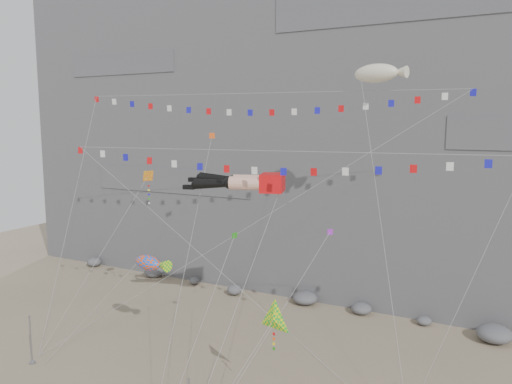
% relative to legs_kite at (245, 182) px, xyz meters
% --- Properties ---
extents(ground, '(120.00, 120.00, 0.00)m').
position_rel_legs_kite_xyz_m(ground, '(0.27, -4.38, -14.20)').
color(ground, gray).
rests_on(ground, ground).
extents(cliff, '(80.00, 28.00, 50.00)m').
position_rel_legs_kite_xyz_m(cliff, '(0.27, 27.62, 10.80)').
color(cliff, slate).
rests_on(cliff, ground).
extents(talus_boulders, '(60.00, 3.00, 1.20)m').
position_rel_legs_kite_xyz_m(talus_boulders, '(0.27, 12.62, -13.60)').
color(talus_boulders, slate).
rests_on(talus_boulders, ground).
extents(anchor_pole_left, '(0.12, 0.12, 3.97)m').
position_rel_legs_kite_xyz_m(anchor_pole_left, '(-14.00, -9.55, -12.22)').
color(anchor_pole_left, gray).
rests_on(anchor_pole_left, ground).
extents(legs_kite, '(8.23, 15.57, 20.00)m').
position_rel_legs_kite_xyz_m(legs_kite, '(0.00, 0.00, 0.00)').
color(legs_kite, red).
rests_on(legs_kite, ground).
extents(flag_banner_upper, '(33.58, 15.82, 28.59)m').
position_rel_legs_kite_xyz_m(flag_banner_upper, '(-1.04, 4.80, 7.20)').
color(flag_banner_upper, red).
rests_on(flag_banner_upper, ground).
extents(flag_banner_lower, '(33.20, 5.48, 20.19)m').
position_rel_legs_kite_xyz_m(flag_banner_lower, '(3.05, -1.93, 2.64)').
color(flag_banner_lower, red).
rests_on(flag_banner_lower, ground).
extents(harlequin_kite, '(5.79, 9.57, 17.25)m').
position_rel_legs_kite_xyz_m(harlequin_kite, '(-9.69, -0.08, -0.01)').
color(harlequin_kite, red).
rests_on(harlequin_kite, ground).
extents(fish_windsock, '(8.54, 6.07, 11.32)m').
position_rel_legs_kite_xyz_m(fish_windsock, '(-6.59, -4.13, -6.40)').
color(fish_windsock, '#F5480C').
rests_on(fish_windsock, ground).
extents(delta_kite, '(4.10, 6.61, 9.31)m').
position_rel_legs_kite_xyz_m(delta_kite, '(6.05, -7.35, -7.57)').
color(delta_kite, '#F6F10C').
rests_on(delta_kite, ground).
extents(blimp_windsock, '(8.14, 12.87, 26.07)m').
position_rel_legs_kite_xyz_m(blimp_windsock, '(8.93, 4.82, 8.41)').
color(blimp_windsock, '#EDE4C3').
rests_on(blimp_windsock, ground).
extents(small_kite_a, '(6.49, 17.09, 24.80)m').
position_rel_legs_kite_xyz_m(small_kite_a, '(-5.97, 4.45, 3.05)').
color(small_kite_a, '#FF5815').
rests_on(small_kite_a, ground).
extents(small_kite_b, '(4.09, 12.48, 16.26)m').
position_rel_legs_kite_xyz_m(small_kite_b, '(6.53, 1.19, -3.93)').
color(small_kite_b, purple).
rests_on(small_kite_b, ground).
extents(small_kite_c, '(0.95, 9.32, 13.64)m').
position_rel_legs_kite_xyz_m(small_kite_c, '(0.58, -2.89, -3.94)').
color(small_kite_c, '#209316').
rests_on(small_kite_c, ground).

